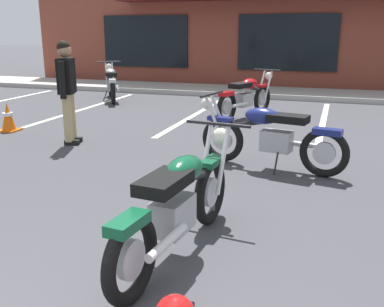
{
  "coord_description": "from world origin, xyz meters",
  "views": [
    {
      "loc": [
        1.62,
        -0.94,
        1.84
      ],
      "look_at": [
        0.18,
        3.44,
        0.55
      ],
      "focal_mm": 41.52,
      "sensor_mm": 36.0,
      "label": 1
    }
  ],
  "objects_px": {
    "motorcycle_red_sportbike": "(111,83)",
    "traffic_cone": "(8,117)",
    "motorcycle_green_cafe_racer": "(246,96)",
    "person_in_shorts_foreground": "(67,86)",
    "motorcycle_silver_naked": "(269,136)",
    "motorcycle_foreground_classic": "(179,203)"
  },
  "relations": [
    {
      "from": "motorcycle_silver_naked",
      "to": "motorcycle_red_sportbike",
      "type": "bearing_deg",
      "value": 135.94
    },
    {
      "from": "motorcycle_red_sportbike",
      "to": "traffic_cone",
      "type": "height_order",
      "value": "motorcycle_red_sportbike"
    },
    {
      "from": "motorcycle_silver_naked",
      "to": "person_in_shorts_foreground",
      "type": "xyz_separation_m",
      "value": [
        -3.35,
        0.36,
        0.49
      ]
    },
    {
      "from": "motorcycle_red_sportbike",
      "to": "person_in_shorts_foreground",
      "type": "distance_m",
      "value": 4.75
    },
    {
      "from": "motorcycle_red_sportbike",
      "to": "motorcycle_silver_naked",
      "type": "bearing_deg",
      "value": -44.06
    },
    {
      "from": "motorcycle_red_sportbike",
      "to": "traffic_cone",
      "type": "relative_size",
      "value": 3.54
    },
    {
      "from": "motorcycle_red_sportbike",
      "to": "motorcycle_foreground_classic",
      "type": "bearing_deg",
      "value": -58.22
    },
    {
      "from": "motorcycle_foreground_classic",
      "to": "motorcycle_silver_naked",
      "type": "bearing_deg",
      "value": 82.7
    },
    {
      "from": "motorcycle_red_sportbike",
      "to": "motorcycle_green_cafe_racer",
      "type": "relative_size",
      "value": 0.93
    },
    {
      "from": "person_in_shorts_foreground",
      "to": "traffic_cone",
      "type": "xyz_separation_m",
      "value": [
        -1.63,
        0.45,
        -0.69
      ]
    },
    {
      "from": "person_in_shorts_foreground",
      "to": "motorcycle_red_sportbike",
      "type": "bearing_deg",
      "value": 109.91
    },
    {
      "from": "motorcycle_foreground_classic",
      "to": "person_in_shorts_foreground",
      "type": "relative_size",
      "value": 1.26
    },
    {
      "from": "motorcycle_silver_naked",
      "to": "traffic_cone",
      "type": "distance_m",
      "value": 5.05
    },
    {
      "from": "motorcycle_silver_naked",
      "to": "person_in_shorts_foreground",
      "type": "bearing_deg",
      "value": 173.94
    },
    {
      "from": "motorcycle_foreground_classic",
      "to": "person_in_shorts_foreground",
      "type": "distance_m",
      "value": 4.28
    },
    {
      "from": "motorcycle_foreground_classic",
      "to": "person_in_shorts_foreground",
      "type": "height_order",
      "value": "person_in_shorts_foreground"
    },
    {
      "from": "motorcycle_foreground_classic",
      "to": "person_in_shorts_foreground",
      "type": "xyz_separation_m",
      "value": [
        -3.01,
        3.01,
        0.49
      ]
    },
    {
      "from": "motorcycle_green_cafe_racer",
      "to": "traffic_cone",
      "type": "xyz_separation_m",
      "value": [
        -3.95,
        -2.69,
        -0.2
      ]
    },
    {
      "from": "motorcycle_red_sportbike",
      "to": "motorcycle_silver_naked",
      "type": "relative_size",
      "value": 0.9
    },
    {
      "from": "motorcycle_silver_naked",
      "to": "traffic_cone",
      "type": "height_order",
      "value": "motorcycle_silver_naked"
    },
    {
      "from": "motorcycle_green_cafe_racer",
      "to": "motorcycle_red_sportbike",
      "type": "bearing_deg",
      "value": 161.57
    },
    {
      "from": "motorcycle_green_cafe_racer",
      "to": "person_in_shorts_foreground",
      "type": "distance_m",
      "value": 3.93
    }
  ]
}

